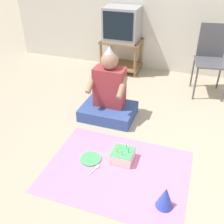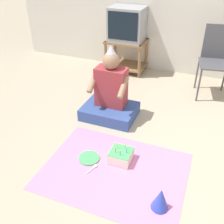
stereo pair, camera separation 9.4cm
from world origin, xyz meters
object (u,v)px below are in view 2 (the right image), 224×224
object	(u,v)px
tv	(127,24)
person_seated	(110,97)
folding_chair	(216,57)
party_hat_blue	(161,199)
birthday_cake	(121,155)
paper_plate	(89,158)

from	to	relation	value
tv	person_seated	world-z (taller)	tv
folding_chair	party_hat_blue	world-z (taller)	folding_chair
folding_chair	person_seated	bearing A→B (deg)	-134.90
tv	party_hat_blue	size ratio (longest dim) A/B	2.67
party_hat_blue	birthday_cake	bearing A→B (deg)	139.75
birthday_cake	paper_plate	distance (m)	0.31
folding_chair	person_seated	xyz separation A→B (m)	(-1.07, -1.07, -0.27)
birthday_cake	paper_plate	world-z (taller)	birthday_cake
folding_chair	party_hat_blue	xyz separation A→B (m)	(-0.20, -2.17, -0.42)
tv	birthday_cake	world-z (taller)	tv
folding_chair	birthday_cake	bearing A→B (deg)	-110.81
party_hat_blue	paper_plate	bearing A→B (deg)	158.39
paper_plate	folding_chair	bearing A→B (deg)	62.65
tv	folding_chair	bearing A→B (deg)	-12.96
party_hat_blue	paper_plate	xyz separation A→B (m)	(-0.76, 0.30, -0.09)
tv	folding_chair	size ratio (longest dim) A/B	0.57
person_seated	paper_plate	world-z (taller)	person_seated
party_hat_blue	person_seated	bearing A→B (deg)	128.05
birthday_cake	paper_plate	xyz separation A→B (m)	(-0.29, -0.10, -0.05)
birthday_cake	party_hat_blue	size ratio (longest dim) A/B	1.06
person_seated	party_hat_blue	size ratio (longest dim) A/B	4.44
tv	folding_chair	distance (m)	1.40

